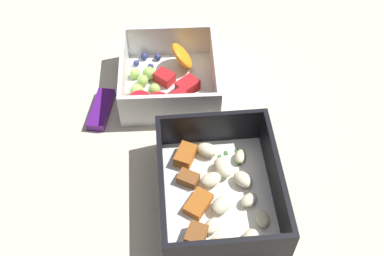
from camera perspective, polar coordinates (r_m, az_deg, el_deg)
The scene contains 4 objects.
table_surface at distance 64.58cm, azimuth -0.23°, elevation -1.14°, with size 80.00×80.00×2.00cm, color beige.
pasta_container at distance 56.59cm, azimuth 3.22°, elevation -7.53°, with size 18.74×15.57×5.82cm.
fruit_bowl at distance 67.79cm, azimuth -2.96°, elevation 5.77°, with size 16.00×15.35×5.65cm.
candy_bar at distance 66.93cm, azimuth -10.97°, elevation 2.24°, with size 7.00×2.40×1.20cm, color #51197A.
Camera 1 is at (-38.92, 6.60, 52.11)cm, focal length 43.94 mm.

